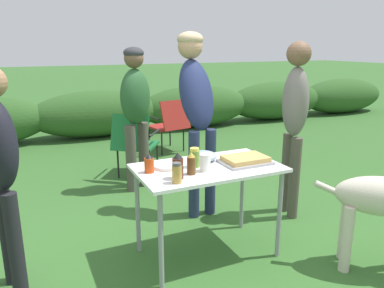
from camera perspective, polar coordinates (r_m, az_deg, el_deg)
The scene contains 18 objects.
ground_plane at distance 3.17m, azimuth 2.31°, elevation -16.24°, with size 60.00×60.00×0.00m, color #336028.
shrub_hedge at distance 7.08m, azimuth -14.23°, elevation 4.51°, with size 14.40×0.90×0.84m.
folding_table at distance 2.88m, azimuth 2.45°, elevation -4.89°, with size 1.10×0.64×0.74m.
food_tray at distance 2.96m, azimuth 8.12°, elevation -2.43°, with size 0.38×0.27×0.06m.
plate_stack at distance 2.84m, azimuth -3.73°, elevation -3.36°, with size 0.22×0.22×0.02m, color white.
mixing_bowl at distance 2.99m, azimuth 1.71°, elevation -1.84°, with size 0.22×0.22×0.08m, color #99B2CC.
paper_cup_stack at distance 2.74m, azimuth 2.00°, elevation -2.86°, with size 0.08×0.08×0.13m, color white.
hot_sauce_bottle at distance 2.73m, azimuth -6.55°, elevation -3.01°, with size 0.07×0.07×0.14m.
bbq_sauce_bottle at distance 2.58m, azimuth -2.18°, elevation -3.40°, with size 0.08×0.08×0.19m.
spice_jar at distance 2.51m, azimuth -2.32°, elevation -4.45°, with size 0.07×0.07×0.14m.
beer_bottle at distance 2.67m, azimuth -0.12°, elevation -3.02°, with size 0.06×0.06×0.16m.
relish_jar at distance 2.83m, azimuth 0.39°, elevation -2.11°, with size 0.08×0.08×0.15m.
standing_person_in_gray_fleece at distance 3.58m, azimuth 0.62°, elevation 6.95°, with size 0.34×0.50×1.76m.
standing_person_in_navy_coat at distance 2.67m, azimuth -27.18°, elevation -2.27°, with size 0.30×0.36×1.52m.
standing_person_in_red_jacket at distance 4.25m, azimuth -8.59°, elevation 5.99°, with size 0.47×0.43×1.62m.
standing_person_with_beanie at distance 3.63m, azimuth 15.39°, elevation 4.81°, with size 0.26×0.33×1.67m.
camp_chair_green_behind_table at distance 4.75m, azimuth -8.72°, elevation 0.43°, with size 0.72×0.75×0.83m.
camp_chair_near_hedge at distance 5.83m, azimuth -3.45°, elevation 3.25°, with size 0.57×0.67×0.83m.
Camera 1 is at (-1.24, -2.41, 1.64)m, focal length 35.00 mm.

